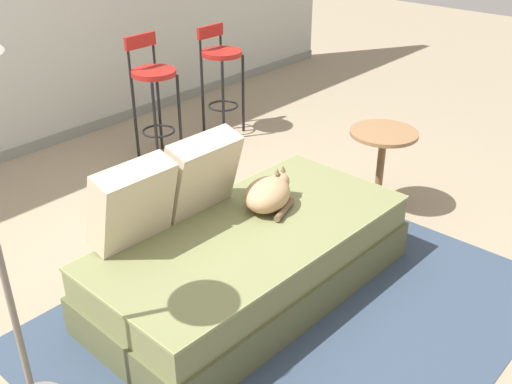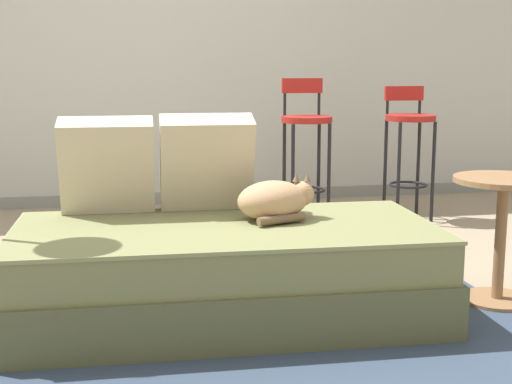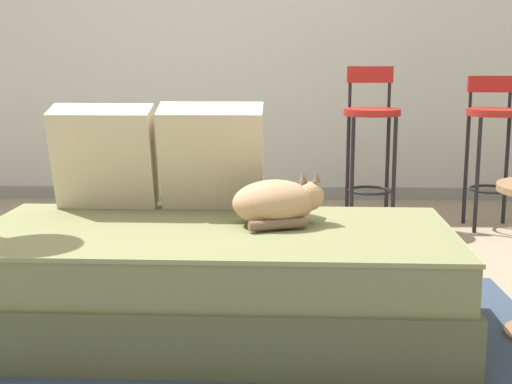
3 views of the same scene
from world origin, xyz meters
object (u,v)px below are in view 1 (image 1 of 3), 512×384
object	(u,v)px
couch	(251,259)
throw_pillow_corner	(132,204)
throw_pillow_middle	(200,173)
side_table	(381,160)
bar_stool_by_doorway	(221,67)
cat	(269,193)
bar_stool_near_window	(154,87)

from	to	relation	value
couch	throw_pillow_corner	size ratio (longest dim) A/B	4.13
couch	throw_pillow_middle	distance (m)	0.54
side_table	bar_stool_by_doorway	bearing A→B (deg)	80.30
couch	throw_pillow_corner	world-z (taller)	throw_pillow_corner
cat	bar_stool_near_window	world-z (taller)	bar_stool_near_window
throw_pillow_middle	cat	distance (m)	0.40
bar_stool_by_doorway	couch	bearing A→B (deg)	-131.72
couch	cat	size ratio (longest dim) A/B	4.76
cat	couch	bearing A→B (deg)	-161.61
throw_pillow_middle	cat	world-z (taller)	throw_pillow_middle
throw_pillow_corner	bar_stool_near_window	world-z (taller)	bar_stool_near_window
throw_pillow_middle	side_table	xyz separation A→B (m)	(1.28, -0.37, -0.25)
throw_pillow_corner	bar_stool_by_doorway	distance (m)	2.45
couch	bar_stool_near_window	bearing A→B (deg)	64.98
side_table	cat	bearing A→B (deg)	173.61
throw_pillow_corner	bar_stool_by_doorway	size ratio (longest dim) A/B	0.48
bar_stool_near_window	bar_stool_by_doorway	size ratio (longest dim) A/B	1.06
throw_pillow_middle	cat	size ratio (longest dim) A/B	1.17
bar_stool_near_window	bar_stool_by_doorway	distance (m)	0.74
throw_pillow_middle	throw_pillow_corner	bearing A→B (deg)	178.34
bar_stool_near_window	bar_stool_by_doorway	world-z (taller)	bar_stool_near_window
throw_pillow_corner	throw_pillow_middle	world-z (taller)	throw_pillow_middle
couch	cat	xyz separation A→B (m)	(0.23, 0.08, 0.28)
throw_pillow_middle	bar_stool_by_doorway	world-z (taller)	bar_stool_by_doorway
bar_stool_by_doorway	throw_pillow_middle	bearing A→B (deg)	-138.52
bar_stool_near_window	side_table	world-z (taller)	bar_stool_near_window
couch	throw_pillow_middle	bearing A→B (deg)	95.93
throw_pillow_corner	bar_stool_near_window	size ratio (longest dim) A/B	0.45
bar_stool_by_doorway	side_table	bearing A→B (deg)	-99.70
throw_pillow_middle	side_table	world-z (taller)	throw_pillow_middle
couch	throw_pillow_corner	xyz separation A→B (m)	(-0.48, 0.35, 0.42)
throw_pillow_corner	throw_pillow_middle	bearing A→B (deg)	-1.66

